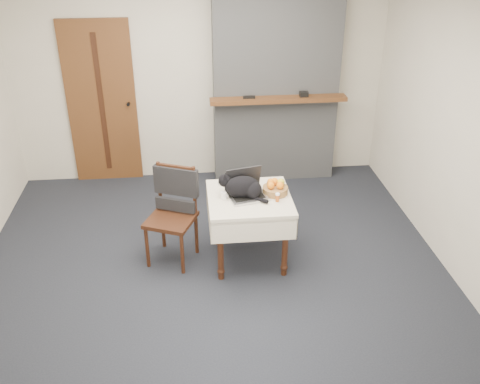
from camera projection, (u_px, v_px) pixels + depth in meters
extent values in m
plane|color=black|center=(212.00, 260.00, 5.31)|extent=(4.50, 4.50, 0.00)
cube|color=beige|center=(200.00, 76.00, 6.45)|extent=(4.50, 0.02, 2.60)
cube|color=beige|center=(454.00, 129.00, 4.90)|extent=(0.02, 4.00, 2.60)
cube|color=brown|center=(102.00, 104.00, 6.46)|extent=(0.82, 0.05, 2.00)
cube|color=#371B0F|center=(102.00, 104.00, 6.43)|extent=(0.06, 0.01, 1.70)
cylinder|color=black|center=(128.00, 104.00, 6.45)|extent=(0.04, 0.06, 0.04)
cube|color=gray|center=(276.00, 77.00, 6.40)|extent=(1.50, 0.30, 2.60)
cube|color=brown|center=(279.00, 100.00, 6.28)|extent=(1.62, 0.18, 0.05)
cube|color=black|center=(249.00, 97.00, 6.23)|extent=(0.14, 0.04, 0.03)
cube|color=black|center=(304.00, 94.00, 6.28)|extent=(0.10, 0.07, 0.06)
cylinder|color=#371B0F|center=(221.00, 250.00, 4.90)|extent=(0.06, 0.06, 0.64)
sphere|color=#371B0F|center=(221.00, 271.00, 5.01)|extent=(0.07, 0.07, 0.07)
cylinder|color=#371B0F|center=(285.00, 246.00, 4.95)|extent=(0.06, 0.06, 0.64)
sphere|color=#371B0F|center=(284.00, 267.00, 5.07)|extent=(0.07, 0.07, 0.07)
cylinder|color=#371B0F|center=(216.00, 217.00, 5.43)|extent=(0.06, 0.06, 0.64)
sphere|color=#371B0F|center=(217.00, 237.00, 5.54)|extent=(0.07, 0.07, 0.07)
cylinder|color=#371B0F|center=(275.00, 214.00, 5.48)|extent=(0.06, 0.06, 0.64)
sphere|color=#371B0F|center=(274.00, 233.00, 5.59)|extent=(0.07, 0.07, 0.07)
cube|color=beige|center=(249.00, 199.00, 5.03)|extent=(0.78, 0.78, 0.06)
cube|color=beige|center=(254.00, 231.00, 4.74)|extent=(0.78, 0.01, 0.22)
cube|color=beige|center=(245.00, 191.00, 5.42)|extent=(0.78, 0.01, 0.22)
cube|color=beige|center=(209.00, 212.00, 5.04)|extent=(0.01, 0.78, 0.22)
cube|color=beige|center=(289.00, 207.00, 5.11)|extent=(0.01, 0.78, 0.22)
cube|color=#B7B7BC|center=(248.00, 197.00, 4.98)|extent=(0.40, 0.32, 0.02)
cube|color=black|center=(248.00, 196.00, 4.97)|extent=(0.32, 0.23, 0.00)
cube|color=black|center=(243.00, 178.00, 5.04)|extent=(0.35, 0.14, 0.24)
cube|color=#A6C8F3|center=(243.00, 178.00, 5.04)|extent=(0.32, 0.12, 0.21)
ellipsoid|color=black|center=(242.00, 187.00, 4.96)|extent=(0.37, 0.27, 0.21)
ellipsoid|color=black|center=(253.00, 190.00, 4.95)|extent=(0.21, 0.23, 0.17)
sphere|color=black|center=(225.00, 181.00, 4.96)|extent=(0.15, 0.15, 0.12)
ellipsoid|color=white|center=(221.00, 183.00, 4.98)|extent=(0.07, 0.07, 0.06)
ellipsoid|color=white|center=(228.00, 189.00, 5.00)|extent=(0.07, 0.08, 0.08)
cone|color=black|center=(225.00, 177.00, 4.90)|extent=(0.05, 0.05, 0.05)
cone|color=black|center=(226.00, 173.00, 4.96)|extent=(0.05, 0.05, 0.05)
cylinder|color=black|center=(259.00, 199.00, 4.91)|extent=(0.17, 0.13, 0.04)
sphere|color=white|center=(227.00, 196.00, 4.99)|extent=(0.04, 0.04, 0.04)
sphere|color=white|center=(228.00, 192.00, 5.06)|extent=(0.04, 0.04, 0.04)
cylinder|color=white|center=(224.00, 195.00, 4.96)|extent=(0.06, 0.06, 0.07)
cylinder|color=#A94A14|center=(277.00, 198.00, 4.92)|extent=(0.04, 0.04, 0.07)
cylinder|color=white|center=(278.00, 194.00, 4.90)|extent=(0.04, 0.04, 0.02)
cylinder|color=#8E5C39|center=(275.00, 190.00, 5.05)|extent=(0.24, 0.24, 0.07)
sphere|color=orange|center=(271.00, 185.00, 4.99)|extent=(0.07, 0.07, 0.07)
sphere|color=orange|center=(280.00, 186.00, 4.99)|extent=(0.07, 0.07, 0.07)
sphere|color=orange|center=(275.00, 182.00, 5.06)|extent=(0.07, 0.07, 0.07)
sphere|color=yellow|center=(281.00, 182.00, 5.05)|extent=(0.07, 0.07, 0.07)
sphere|color=orange|center=(271.00, 182.00, 5.05)|extent=(0.07, 0.07, 0.07)
cube|color=black|center=(268.00, 194.00, 5.05)|extent=(0.14, 0.05, 0.01)
cube|color=#371B0F|center=(171.00, 220.00, 5.11)|extent=(0.56, 0.56, 0.04)
cylinder|color=#371B0F|center=(147.00, 247.00, 5.12)|extent=(0.04, 0.04, 0.45)
cylinder|color=#371B0F|center=(182.00, 253.00, 5.02)|extent=(0.04, 0.04, 0.45)
cylinder|color=#371B0F|center=(163.00, 227.00, 5.42)|extent=(0.04, 0.04, 0.45)
cylinder|color=#371B0F|center=(196.00, 233.00, 5.33)|extent=(0.04, 0.04, 0.45)
cylinder|color=#371B0F|center=(160.00, 186.00, 5.20)|extent=(0.04, 0.04, 0.50)
cylinder|color=#371B0F|center=(194.00, 191.00, 5.10)|extent=(0.04, 0.04, 0.50)
cube|color=#371B0F|center=(176.00, 179.00, 5.10)|extent=(0.35, 0.17, 0.28)
cube|color=black|center=(176.00, 181.00, 5.10)|extent=(0.43, 0.23, 0.28)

